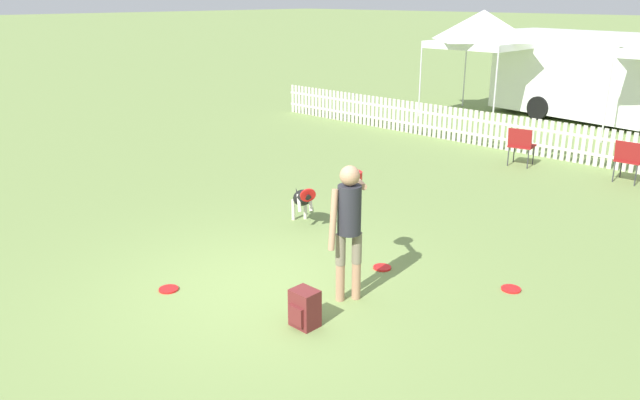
{
  "coord_description": "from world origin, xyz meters",
  "views": [
    {
      "loc": [
        5.43,
        -4.63,
        3.51
      ],
      "look_at": [
        -0.28,
        1.27,
        0.8
      ],
      "focal_mm": 35.0,
      "sensor_mm": 36.0,
      "label": 1
    }
  ],
  "objects_px": {
    "folding_chair_blue_left": "(629,158)",
    "folding_chair_center": "(521,143)",
    "frisbee_near_dog": "(169,289)",
    "handler_person": "(349,215)",
    "frisbee_midfield": "(382,268)",
    "frisbee_near_handler": "(511,289)",
    "equipment_trailer": "(581,74)",
    "backpack_on_grass": "(304,308)",
    "canopy_tent_secondary": "(483,29)",
    "leaping_dog": "(303,198)"
  },
  "relations": [
    {
      "from": "folding_chair_blue_left",
      "to": "folding_chair_center",
      "type": "xyz_separation_m",
      "value": [
        -2.11,
        -0.29,
        -0.0
      ]
    },
    {
      "from": "folding_chair_blue_left",
      "to": "frisbee_near_dog",
      "type": "bearing_deg",
      "value": 74.08
    },
    {
      "from": "handler_person",
      "to": "folding_chair_blue_left",
      "type": "relative_size",
      "value": 1.99
    },
    {
      "from": "frisbee_near_dog",
      "to": "folding_chair_blue_left",
      "type": "xyz_separation_m",
      "value": [
        2.41,
        8.87,
        0.49
      ]
    },
    {
      "from": "handler_person",
      "to": "folding_chair_center",
      "type": "bearing_deg",
      "value": 43.74
    },
    {
      "from": "handler_person",
      "to": "frisbee_midfield",
      "type": "relative_size",
      "value": 6.89
    },
    {
      "from": "handler_person",
      "to": "frisbee_near_handler",
      "type": "relative_size",
      "value": 6.89
    },
    {
      "from": "frisbee_near_handler",
      "to": "frisbee_near_dog",
      "type": "height_order",
      "value": "same"
    },
    {
      "from": "handler_person",
      "to": "frisbee_midfield",
      "type": "distance_m",
      "value": 1.43
    },
    {
      "from": "handler_person",
      "to": "frisbee_near_dog",
      "type": "distance_m",
      "value": 2.47
    },
    {
      "from": "folding_chair_blue_left",
      "to": "frisbee_near_handler",
      "type": "bearing_deg",
      "value": 95.74
    },
    {
      "from": "frisbee_midfield",
      "to": "folding_chair_blue_left",
      "type": "xyz_separation_m",
      "value": [
        0.9,
        6.5,
        0.49
      ]
    },
    {
      "from": "equipment_trailer",
      "to": "folding_chair_blue_left",
      "type": "bearing_deg",
      "value": -50.31
    },
    {
      "from": "backpack_on_grass",
      "to": "canopy_tent_secondary",
      "type": "xyz_separation_m",
      "value": [
        -5.28,
        12.54,
        2.35
      ]
    },
    {
      "from": "frisbee_midfield",
      "to": "equipment_trailer",
      "type": "relative_size",
      "value": 0.04
    },
    {
      "from": "backpack_on_grass",
      "to": "equipment_trailer",
      "type": "bearing_deg",
      "value": 101.64
    },
    {
      "from": "folding_chair_center",
      "to": "equipment_trailer",
      "type": "height_order",
      "value": "equipment_trailer"
    },
    {
      "from": "leaping_dog",
      "to": "frisbee_midfield",
      "type": "bearing_deg",
      "value": 110.3
    },
    {
      "from": "folding_chair_center",
      "to": "handler_person",
      "type": "bearing_deg",
      "value": 90.19
    },
    {
      "from": "frisbee_near_dog",
      "to": "canopy_tent_secondary",
      "type": "distance_m",
      "value": 13.78
    },
    {
      "from": "frisbee_midfield",
      "to": "folding_chair_blue_left",
      "type": "distance_m",
      "value": 6.58
    },
    {
      "from": "frisbee_midfield",
      "to": "frisbee_near_dog",
      "type": "bearing_deg",
      "value": -122.49
    },
    {
      "from": "leaping_dog",
      "to": "backpack_on_grass",
      "type": "bearing_deg",
      "value": 78.3
    },
    {
      "from": "handler_person",
      "to": "folding_chair_blue_left",
      "type": "xyz_separation_m",
      "value": [
        0.67,
        7.44,
        -0.55
      ]
    },
    {
      "from": "leaping_dog",
      "to": "handler_person",
      "type": "bearing_deg",
      "value": 90.33
    },
    {
      "from": "frisbee_near_dog",
      "to": "folding_chair_center",
      "type": "height_order",
      "value": "folding_chair_center"
    },
    {
      "from": "leaping_dog",
      "to": "folding_chair_blue_left",
      "type": "distance_m",
      "value": 6.71
    },
    {
      "from": "handler_person",
      "to": "folding_chair_blue_left",
      "type": "bearing_deg",
      "value": 27.25
    },
    {
      "from": "canopy_tent_secondary",
      "to": "leaping_dog",
      "type": "bearing_deg",
      "value": -73.86
    },
    {
      "from": "frisbee_midfield",
      "to": "canopy_tent_secondary",
      "type": "relative_size",
      "value": 0.08
    },
    {
      "from": "frisbee_near_dog",
      "to": "folding_chair_center",
      "type": "bearing_deg",
      "value": 87.99
    },
    {
      "from": "handler_person",
      "to": "canopy_tent_secondary",
      "type": "bearing_deg",
      "value": 56.28
    },
    {
      "from": "handler_person",
      "to": "folding_chair_center",
      "type": "xyz_separation_m",
      "value": [
        -1.43,
        7.16,
        -0.56
      ]
    },
    {
      "from": "handler_person",
      "to": "frisbee_near_dog",
      "type": "relative_size",
      "value": 6.89
    },
    {
      "from": "equipment_trailer",
      "to": "frisbee_midfield",
      "type": "bearing_deg",
      "value": -69.02
    },
    {
      "from": "frisbee_near_dog",
      "to": "backpack_on_grass",
      "type": "xyz_separation_m",
      "value": [
        1.85,
        0.56,
        0.2
      ]
    },
    {
      "from": "handler_person",
      "to": "folding_chair_blue_left",
      "type": "height_order",
      "value": "handler_person"
    },
    {
      "from": "equipment_trailer",
      "to": "leaping_dog",
      "type": "bearing_deg",
      "value": -77.77
    },
    {
      "from": "frisbee_near_handler",
      "to": "equipment_trailer",
      "type": "relative_size",
      "value": 0.04
    },
    {
      "from": "leaping_dog",
      "to": "folding_chair_blue_left",
      "type": "relative_size",
      "value": 1.12
    },
    {
      "from": "frisbee_midfield",
      "to": "folding_chair_center",
      "type": "distance_m",
      "value": 6.34
    },
    {
      "from": "frisbee_near_handler",
      "to": "folding_chair_center",
      "type": "bearing_deg",
      "value": 116.37
    },
    {
      "from": "frisbee_near_handler",
      "to": "backpack_on_grass",
      "type": "bearing_deg",
      "value": -116.79
    },
    {
      "from": "leaping_dog",
      "to": "frisbee_near_handler",
      "type": "bearing_deg",
      "value": 125.61
    },
    {
      "from": "leaping_dog",
      "to": "canopy_tent_secondary",
      "type": "relative_size",
      "value": 0.3
    },
    {
      "from": "leaping_dog",
      "to": "backpack_on_grass",
      "type": "height_order",
      "value": "leaping_dog"
    },
    {
      "from": "frisbee_near_dog",
      "to": "canopy_tent_secondary",
      "type": "relative_size",
      "value": 0.08
    },
    {
      "from": "backpack_on_grass",
      "to": "canopy_tent_secondary",
      "type": "height_order",
      "value": "canopy_tent_secondary"
    },
    {
      "from": "frisbee_near_dog",
      "to": "frisbee_midfield",
      "type": "bearing_deg",
      "value": 57.51
    },
    {
      "from": "backpack_on_grass",
      "to": "frisbee_near_handler",
      "type": "bearing_deg",
      "value": 63.21
    }
  ]
}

